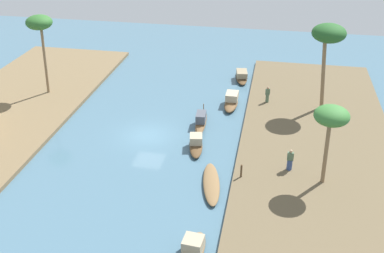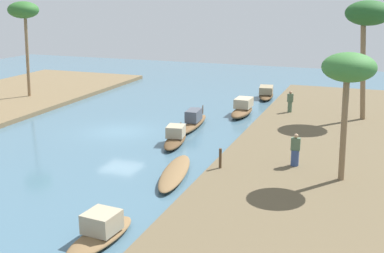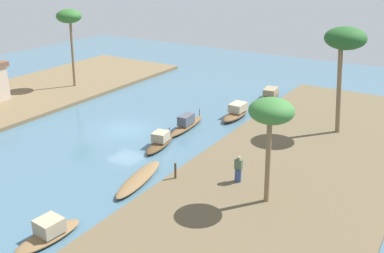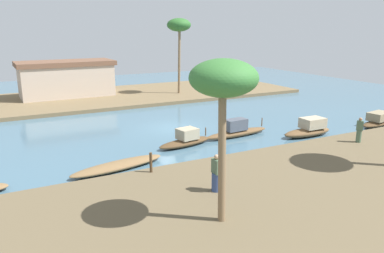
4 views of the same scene
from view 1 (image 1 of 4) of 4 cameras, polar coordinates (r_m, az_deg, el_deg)
river_water at (r=40.08m, az=-5.40°, el=-1.09°), size 67.06×67.06×0.00m
riverbank_left at (r=38.85m, az=15.02°, el=-2.75°), size 38.90×12.45×0.33m
sampan_with_red_awning at (r=41.39m, az=1.10°, el=0.69°), size 5.10×1.22×1.22m
sampan_upstream_small at (r=51.38m, az=6.04°, el=6.14°), size 4.46×1.82×1.04m
sampan_with_tall_canopy at (r=37.89m, az=0.49°, el=-2.12°), size 3.92×1.68×1.10m
sampan_downstream_large at (r=45.08m, az=4.82°, el=3.07°), size 3.85×1.26×1.23m
sampan_foreground at (r=28.06m, az=0.09°, el=-14.69°), size 3.74×1.56×1.08m
sampan_near_left_bank at (r=33.56m, az=2.36°, el=-6.94°), size 5.40×2.15×0.40m
person_on_near_bank at (r=35.18m, az=11.82°, el=-4.14°), size 0.41×0.47×1.66m
person_by_mooring at (r=45.43m, az=9.16°, el=3.79°), size 0.43×0.44×1.56m
mooring_post at (r=33.91m, az=6.01°, el=-5.39°), size 0.14×0.14×1.00m
palm_tree_left_near at (r=32.23m, az=16.60°, el=1.05°), size 2.37×2.37×5.89m
palm_tree_left_far at (r=43.19m, az=16.29°, el=10.60°), size 2.98×2.98×7.98m
palm_tree_right_tall at (r=47.14m, az=-18.07°, el=11.73°), size 2.48×2.48×7.81m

